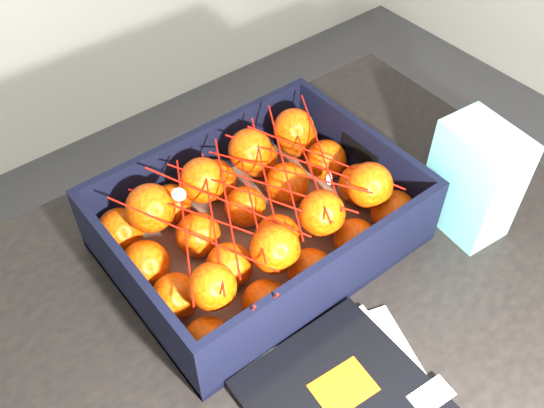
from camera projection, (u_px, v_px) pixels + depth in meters
table at (254, 365)px, 0.90m from camera, size 1.22×0.83×0.75m
produce_crate at (260, 226)px, 0.91m from camera, size 0.43×0.33×0.12m
clementine_heap at (260, 213)px, 0.90m from camera, size 0.42×0.30×0.12m
mesh_net at (259, 194)px, 0.85m from camera, size 0.36×0.29×0.09m
retail_carton at (474, 180)px, 0.90m from camera, size 0.09×0.13×0.18m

